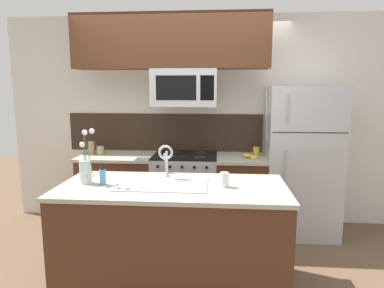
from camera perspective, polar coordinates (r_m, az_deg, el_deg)
ground_plane at (r=3.57m, az=-2.67°, el=-19.43°), size 10.00×10.00×0.00m
rear_partition at (r=4.40m, az=3.21°, el=3.91°), size 5.20×0.10×2.60m
splash_band at (r=4.38m, az=-0.76°, el=1.92°), size 3.08×0.01×0.48m
back_counter_left at (r=4.37m, az=-11.99°, el=-7.62°), size 0.91×0.65×0.91m
back_counter_right at (r=4.20m, az=8.01°, el=-8.19°), size 0.60×0.65×0.91m
stove_range at (r=4.21m, az=-1.16°, el=-7.98°), size 0.76×0.64×0.93m
microwave at (r=4.00m, az=-1.25°, el=9.34°), size 0.74×0.40×0.42m
upper_cabinet_band at (r=4.02m, az=-3.58°, el=16.62°), size 2.21×0.34×0.60m
refrigerator at (r=4.22m, az=17.60°, el=-2.70°), size 0.82×0.74×1.74m
storage_jar_tall at (r=4.37m, az=-16.40°, el=-0.44°), size 0.08×0.08×0.18m
storage_jar_medium at (r=4.31m, az=-15.02°, el=-0.92°), size 0.09×0.09×0.12m
banana_bunch at (r=4.03m, az=9.72°, el=-2.00°), size 0.19×0.13×0.08m
coffee_tin at (r=4.14m, az=10.65°, el=-1.27°), size 0.08×0.08×0.11m
island_counter at (r=3.05m, az=-3.18°, el=-15.09°), size 1.91×0.86×0.91m
kitchen_sink at (r=2.92m, az=-4.98°, el=-8.11°), size 0.76×0.44×0.16m
sink_faucet at (r=3.07m, az=-4.36°, el=-2.13°), size 0.14×0.14×0.31m
dish_soap_bottle at (r=2.98m, az=-14.65°, el=-5.29°), size 0.06×0.05×0.16m
drinking_glass at (r=2.83m, az=5.41°, el=-5.94°), size 0.07×0.07×0.12m
flower_vase at (r=3.05m, az=-17.31°, el=-3.93°), size 0.17×0.17×0.48m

